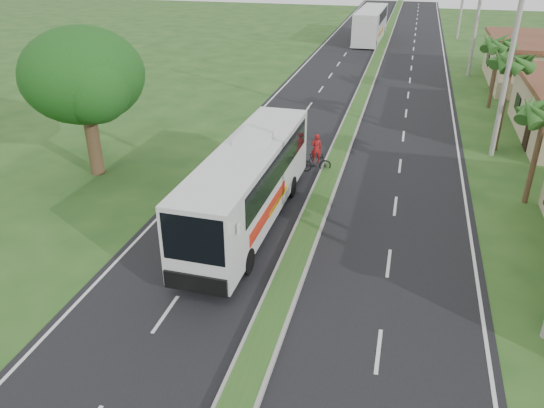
# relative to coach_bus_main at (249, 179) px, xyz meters

# --- Properties ---
(ground) EXTENTS (180.00, 180.00, 0.00)m
(ground) POSITION_rel_coach_bus_main_xyz_m (2.62, -6.81, -2.08)
(ground) COLOR #23491A
(ground) RESTS_ON ground
(road_asphalt) EXTENTS (14.00, 160.00, 0.02)m
(road_asphalt) POSITION_rel_coach_bus_main_xyz_m (2.62, 13.19, -2.07)
(road_asphalt) COLOR black
(road_asphalt) RESTS_ON ground
(median_strip) EXTENTS (1.20, 160.00, 0.18)m
(median_strip) POSITION_rel_coach_bus_main_xyz_m (2.62, 13.19, -1.97)
(median_strip) COLOR gray
(median_strip) RESTS_ON ground
(lane_edge_left) EXTENTS (0.12, 160.00, 0.01)m
(lane_edge_left) POSITION_rel_coach_bus_main_xyz_m (-4.08, 13.19, -2.08)
(lane_edge_left) COLOR silver
(lane_edge_left) RESTS_ON ground
(lane_edge_right) EXTENTS (0.12, 160.00, 0.01)m
(lane_edge_right) POSITION_rel_coach_bus_main_xyz_m (9.32, 13.19, -2.08)
(lane_edge_right) COLOR silver
(lane_edge_right) RESTS_ON ground
(shop_far) EXTENTS (8.60, 11.60, 3.82)m
(shop_far) POSITION_rel_coach_bus_main_xyz_m (16.62, 29.19, -0.15)
(shop_far) COLOR tan
(shop_far) RESTS_ON ground
(palm_verge_c) EXTENTS (2.40, 2.40, 5.85)m
(palm_verge_c) POSITION_rel_coach_bus_main_xyz_m (11.42, 12.19, 3.05)
(palm_verge_c) COLOR #473321
(palm_verge_c) RESTS_ON ground
(palm_verge_d) EXTENTS (2.40, 2.40, 5.25)m
(palm_verge_d) POSITION_rel_coach_bus_main_xyz_m (11.92, 21.19, 2.47)
(palm_verge_d) COLOR #473321
(palm_verge_d) RESTS_ON ground
(shade_tree) EXTENTS (6.30, 6.00, 7.54)m
(shade_tree) POSITION_rel_coach_bus_main_xyz_m (-9.49, 3.21, 2.95)
(shade_tree) COLOR #473321
(shade_tree) RESTS_ON ground
(utility_pole_b) EXTENTS (3.20, 0.28, 12.00)m
(utility_pole_b) POSITION_rel_coach_bus_main_xyz_m (11.09, 11.19, 4.18)
(utility_pole_b) COLOR gray
(utility_pole_b) RESTS_ON ground
(utility_pole_c) EXTENTS (1.60, 0.28, 11.00)m
(utility_pole_c) POSITION_rel_coach_bus_main_xyz_m (11.12, 31.19, 3.60)
(utility_pole_c) COLOR gray
(utility_pole_c) RESTS_ON ground
(coach_bus_main) EXTENTS (2.68, 11.72, 3.77)m
(coach_bus_main) POSITION_rel_coach_bus_main_xyz_m (0.00, 0.00, 0.00)
(coach_bus_main) COLOR silver
(coach_bus_main) RESTS_ON ground
(coach_bus_far) EXTENTS (3.03, 12.64, 3.66)m
(coach_bus_far) POSITION_rel_coach_bus_main_xyz_m (0.82, 47.40, 0.00)
(coach_bus_far) COLOR silver
(coach_bus_far) RESTS_ON ground
(motorcyclist) EXTENTS (1.72, 0.93, 2.12)m
(motorcyclist) POSITION_rel_coach_bus_main_xyz_m (1.77, 6.27, -1.32)
(motorcyclist) COLOR black
(motorcyclist) RESTS_ON ground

